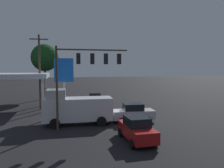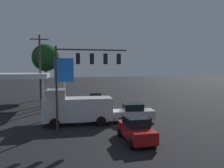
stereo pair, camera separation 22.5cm
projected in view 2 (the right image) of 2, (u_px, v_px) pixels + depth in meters
The scene contains 10 objects.
ground_plane at pixel (116, 122), 22.97m from camera, with size 200.00×200.00×0.00m, color black.
traffic_signal_assembly at pixel (85, 67), 20.08m from camera, with size 6.65×0.43×7.65m.
utility_pole at pixel (40, 70), 29.27m from camera, with size 2.40×0.26×10.04m.
gas_station_canopy at pixel (16, 76), 29.24m from camera, with size 8.51×6.59×4.90m.
price_sign at pixel (64, 73), 26.14m from camera, with size 2.27×0.27×6.80m.
sedan_far at pixel (133, 113), 23.05m from camera, with size 4.52×2.32×1.93m.
sedan_waiting at pixel (136, 129), 16.99m from camera, with size 2.18×4.46×1.93m.
hatchback_crossing at pixel (95, 100), 32.20m from camera, with size 2.16×3.90×1.97m.
delivery_truck at pixel (76, 108), 21.91m from camera, with size 6.88×2.74×3.58m.
street_tree at pixel (46, 58), 38.88m from camera, with size 4.82×4.82×9.83m.
Camera 2 is at (5.21, 21.97, 5.80)m, focal length 35.00 mm.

